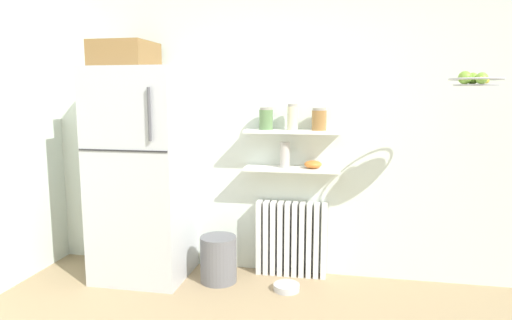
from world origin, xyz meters
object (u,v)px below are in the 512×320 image
vase (285,155)px  hanging_fruit_basket (476,80)px  storage_jar_2 (319,119)px  radiator (291,239)px  trash_bin (218,259)px  storage_jar_0 (266,119)px  refrigerator (141,169)px  storage_jar_1 (292,117)px  pet_food_bowl (286,287)px  shelf_bowl (313,164)px

vase → hanging_fruit_basket: (1.33, -0.42, 0.60)m
storage_jar_2 → vase: bearing=180.0°
radiator → storage_jar_2: 1.06m
trash_bin → storage_jar_0: bearing=31.8°
trash_bin → hanging_fruit_basket: hanging_fruit_basket is taller
refrigerator → storage_jar_2: bearing=8.3°
storage_jar_1 → trash_bin: size_ratio=0.55×
storage_jar_0 → storage_jar_2: 0.44m
pet_food_bowl → hanging_fruit_basket: hanging_fruit_basket is taller
trash_bin → radiator: bearing=23.6°
storage_jar_0 → hanging_fruit_basket: bearing=-15.8°
storage_jar_2 → trash_bin: bearing=-164.4°
trash_bin → pet_food_bowl: bearing=-6.5°
radiator → storage_jar_2: bearing=-7.8°
storage_jar_1 → storage_jar_2: (0.22, 0.00, -0.02)m
shelf_bowl → trash_bin: 1.12m
storage_jar_2 → shelf_bowl: (-0.04, 0.00, -0.37)m
trash_bin → hanging_fruit_basket: bearing=-6.1°
storage_jar_1 → hanging_fruit_basket: 1.37m
vase → storage_jar_2: bearing=0.0°
radiator → pet_food_bowl: bearing=-90.3°
refrigerator → vase: 1.21m
refrigerator → radiator: (1.25, 0.24, -0.61)m
refrigerator → storage_jar_0: size_ratio=10.75×
vase → pet_food_bowl: 1.07m
vase → hanging_fruit_basket: hanging_fruit_basket is taller
storage_jar_2 → vase: (-0.28, 0.00, -0.30)m
hanging_fruit_basket → storage_jar_0: bearing=164.2°
radiator → hanging_fruit_basket: bearing=-19.6°
vase → storage_jar_1: bearing=0.0°
shelf_bowl → hanging_fruit_basket: bearing=-21.1°
vase → hanging_fruit_basket: size_ratio=0.62×
refrigerator → trash_bin: bearing=-0.8°
storage_jar_2 → trash_bin: size_ratio=0.47×
radiator → refrigerator: bearing=-168.9°
refrigerator → pet_food_bowl: bearing=-3.5°
radiator → storage_jar_0: (-0.22, -0.03, 1.03)m
refrigerator → storage_jar_0: bearing=11.8°
storage_jar_0 → trash_bin: 1.24m
radiator → hanging_fruit_basket: size_ratio=1.86×
radiator → pet_food_bowl: (-0.00, -0.32, -0.30)m
radiator → shelf_bowl: 0.68m
storage_jar_1 → vase: 0.32m
radiator → pet_food_bowl: size_ratio=3.06×
storage_jar_1 → radiator: bearing=90.0°
shelf_bowl → radiator: bearing=170.4°
storage_jar_1 → hanging_fruit_basket: (1.27, -0.42, 0.28)m
refrigerator → shelf_bowl: refrigerator is taller
storage_jar_0 → pet_food_bowl: bearing=-53.1°
vase → pet_food_bowl: size_ratio=1.01×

